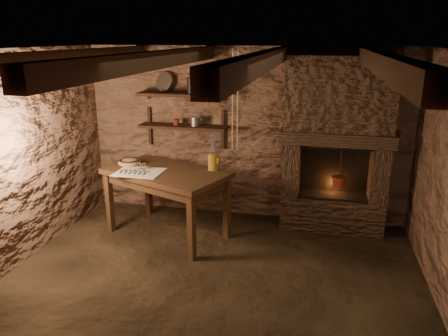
% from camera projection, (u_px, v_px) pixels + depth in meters
% --- Properties ---
extents(floor, '(4.50, 4.50, 0.00)m').
position_uv_depth(floor, '(210.00, 285.00, 4.61)').
color(floor, black).
rests_on(floor, ground).
extents(back_wall, '(4.50, 0.04, 2.40)m').
position_uv_depth(back_wall, '(244.00, 134.00, 6.13)').
color(back_wall, '#4D3224').
rests_on(back_wall, floor).
extents(front_wall, '(4.50, 0.04, 2.40)m').
position_uv_depth(front_wall, '(118.00, 288.00, 2.39)').
color(front_wall, '#4D3224').
rests_on(front_wall, floor).
extents(left_wall, '(0.04, 4.00, 2.40)m').
position_uv_depth(left_wall, '(8.00, 163.00, 4.73)').
color(left_wall, '#4D3224').
rests_on(left_wall, floor).
extents(ceiling, '(4.50, 4.00, 0.04)m').
position_uv_depth(ceiling, '(208.00, 50.00, 3.91)').
color(ceiling, black).
rests_on(ceiling, back_wall).
extents(beam_far_left, '(0.14, 3.95, 0.16)m').
position_uv_depth(beam_far_left, '(59.00, 59.00, 4.25)').
color(beam_far_left, black).
rests_on(beam_far_left, ceiling).
extents(beam_mid_left, '(0.14, 3.95, 0.16)m').
position_uv_depth(beam_mid_left, '(156.00, 60.00, 4.04)').
color(beam_mid_left, black).
rests_on(beam_mid_left, ceiling).
extents(beam_mid_right, '(0.14, 3.95, 0.16)m').
position_uv_depth(beam_mid_right, '(263.00, 61.00, 3.83)').
color(beam_mid_right, black).
rests_on(beam_mid_right, ceiling).
extents(beam_far_right, '(0.14, 3.95, 0.16)m').
position_uv_depth(beam_far_right, '(382.00, 63.00, 3.63)').
color(beam_far_right, black).
rests_on(beam_far_right, ceiling).
extents(shelf_lower, '(1.25, 0.30, 0.04)m').
position_uv_depth(shelf_lower, '(183.00, 127.00, 6.13)').
color(shelf_lower, black).
rests_on(shelf_lower, back_wall).
extents(shelf_upper, '(1.25, 0.30, 0.04)m').
position_uv_depth(shelf_upper, '(182.00, 95.00, 6.00)').
color(shelf_upper, black).
rests_on(shelf_upper, back_wall).
extents(hearth, '(1.43, 0.51, 2.30)m').
position_uv_depth(hearth, '(336.00, 140.00, 5.65)').
color(hearth, '#3E2B1F').
rests_on(hearth, floor).
extents(work_table, '(1.76, 1.40, 0.88)m').
position_uv_depth(work_table, '(167.00, 200.00, 5.67)').
color(work_table, '#372313').
rests_on(work_table, floor).
extents(linen_cloth, '(0.58, 0.47, 0.01)m').
position_uv_depth(linen_cloth, '(139.00, 172.00, 5.48)').
color(linen_cloth, white).
rests_on(linen_cloth, work_table).
extents(pewter_cutlery_row, '(0.48, 0.19, 0.01)m').
position_uv_depth(pewter_cutlery_row, '(139.00, 172.00, 5.46)').
color(pewter_cutlery_row, gray).
rests_on(pewter_cutlery_row, linen_cloth).
extents(drinking_glasses, '(0.19, 0.06, 0.07)m').
position_uv_depth(drinking_glasses, '(144.00, 167.00, 5.56)').
color(drinking_glasses, silver).
rests_on(drinking_glasses, linen_cloth).
extents(stoneware_jug, '(0.15, 0.14, 0.49)m').
position_uv_depth(stoneware_jug, '(213.00, 154.00, 5.53)').
color(stoneware_jug, '#9F711E').
rests_on(stoneware_jug, work_table).
extents(wooden_bowl, '(0.40, 0.40, 0.11)m').
position_uv_depth(wooden_bowl, '(129.00, 163.00, 5.77)').
color(wooden_bowl, olive).
rests_on(wooden_bowl, work_table).
extents(iron_stockpot, '(0.31, 0.31, 0.19)m').
position_uv_depth(iron_stockpot, '(196.00, 86.00, 5.92)').
color(iron_stockpot, '#2B2926').
rests_on(iron_stockpot, shelf_upper).
extents(tin_pan, '(0.30, 0.22, 0.28)m').
position_uv_depth(tin_pan, '(165.00, 82.00, 6.10)').
color(tin_pan, gray).
rests_on(tin_pan, shelf_upper).
extents(small_kettle, '(0.21, 0.19, 0.19)m').
position_uv_depth(small_kettle, '(195.00, 121.00, 6.07)').
color(small_kettle, gray).
rests_on(small_kettle, shelf_lower).
extents(rusty_tin, '(0.09, 0.09, 0.08)m').
position_uv_depth(rusty_tin, '(176.00, 122.00, 6.13)').
color(rusty_tin, maroon).
rests_on(rusty_tin, shelf_lower).
extents(red_pot, '(0.23, 0.23, 0.54)m').
position_uv_depth(red_pot, '(339.00, 181.00, 5.74)').
color(red_pot, maroon).
rests_on(red_pot, hearth).
extents(hanging_ropes, '(0.08, 0.08, 1.20)m').
position_uv_depth(hanging_ropes, '(235.00, 101.00, 5.06)').
color(hanging_ropes, tan).
rests_on(hanging_ropes, ceiling).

